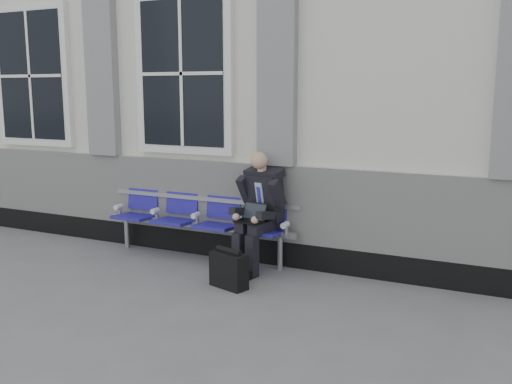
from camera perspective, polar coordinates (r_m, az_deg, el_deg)
The scene contains 5 objects.
ground at distance 6.52m, azimuth -16.45°, elevation -8.61°, with size 70.00×70.00×0.00m, color slate.
station_building at distance 9.06m, azimuth -2.21°, elevation 11.20°, with size 14.40×4.40×4.49m.
bench at distance 7.04m, azimuth -5.73°, elevation -2.21°, with size 2.60×0.47×0.91m.
businessman at distance 6.48m, azimuth 0.32°, elevation -1.45°, with size 0.58×0.77×1.37m.
briefcase at distance 6.04m, azimuth -2.74°, elevation -7.73°, with size 0.45×0.29×0.43m.
Camera 1 is at (4.20, -4.55, 2.04)m, focal length 40.00 mm.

